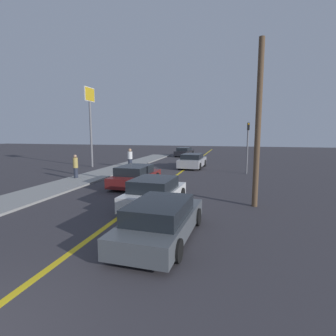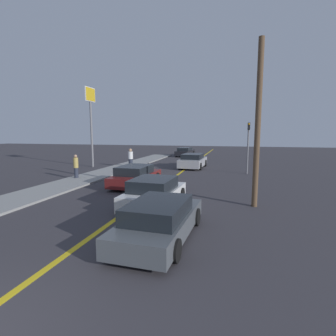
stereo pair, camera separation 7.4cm
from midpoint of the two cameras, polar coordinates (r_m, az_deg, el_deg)
The scene contains 12 objects.
road_center_line at distance 20.88m, azimuth 2.80°, elevation -1.05°, with size 0.20×60.00×0.01m.
sidewalk_left at distance 21.39m, azimuth -13.19°, elevation -0.90°, with size 2.55×32.98×0.11m.
car_near_right_lane at distance 8.05m, azimuth -1.48°, elevation -11.22°, with size 2.01×4.43×1.19m.
car_ahead_center at distance 11.25m, azimuth -2.80°, elevation -5.47°, with size 2.09×3.88×1.29m.
car_far_distant at distance 15.86m, azimuth -6.92°, elevation -1.72°, with size 2.02×4.37×1.24m.
car_parked_left_lot at distance 23.90m, azimuth 5.53°, elevation 1.55°, with size 2.15×4.40×1.28m.
car_oncoming_far at distance 35.70m, azimuth 3.80°, elevation 3.54°, with size 2.04×4.77×1.18m.
pedestrian_near_curb at distance 18.92m, azimuth -19.30°, elevation 0.37°, with size 0.32×0.32×1.59m.
pedestrian_mid_group at distance 24.27m, azimuth -8.07°, elevation 2.27°, with size 0.44×0.44×1.63m.
traffic_light at distance 20.97m, azimuth 17.14°, elevation 5.29°, with size 0.18×0.40×3.92m.
roadside_sign at distance 25.34m, azimuth -16.40°, elevation 11.96°, with size 0.20×1.61×7.22m.
utility_pole at distance 11.71m, azimuth 19.13°, elevation 8.84°, with size 0.24×0.24×7.01m.
Camera 2 is at (4.24, -2.19, 3.20)m, focal length 28.00 mm.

